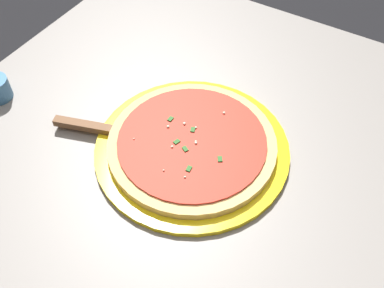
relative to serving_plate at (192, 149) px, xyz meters
The scene contains 4 objects.
restaurant_table 0.14m from the serving_plate, 36.34° to the right, with size 1.12×0.95×0.76m.
serving_plate is the anchor object (origin of this frame).
pizza 0.02m from the serving_plate, 77.74° to the right, with size 0.32×0.32×0.02m.
pizza_server 0.17m from the serving_plate, 71.95° to the right, with size 0.11×0.22×0.01m.
Camera 1 is at (0.42, 0.31, 1.43)m, focal length 42.10 mm.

